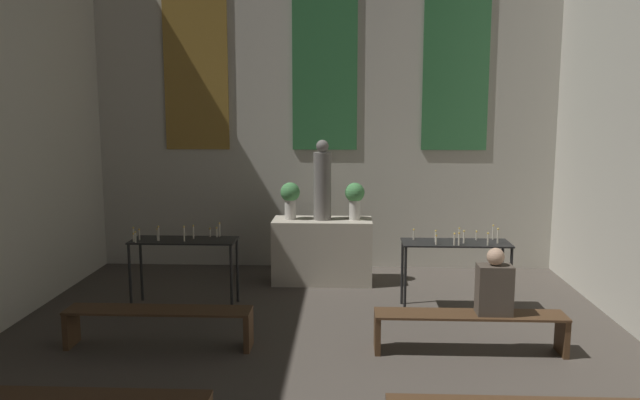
{
  "coord_description": "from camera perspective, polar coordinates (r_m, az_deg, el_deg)",
  "views": [
    {
      "loc": [
        0.36,
        -0.28,
        2.59
      ],
      "look_at": [
        0.0,
        7.92,
        1.35
      ],
      "focal_mm": 35.0,
      "sensor_mm": 36.0,
      "label": 1
    }
  ],
  "objects": [
    {
      "name": "wall_back",
      "position": [
        10.0,
        0.45,
        11.0
      ],
      "size": [
        7.5,
        0.16,
        5.97
      ],
      "color": "beige",
      "rests_on": "ground_plane"
    },
    {
      "name": "altar",
      "position": [
        9.26,
        0.22,
        -4.66
      ],
      "size": [
        1.45,
        0.64,
        0.94
      ],
      "color": "#BCB29E",
      "rests_on": "ground_plane"
    },
    {
      "name": "statue",
      "position": [
        9.08,
        0.22,
        1.58
      ],
      "size": [
        0.26,
        0.26,
        1.17
      ],
      "color": "slate",
      "rests_on": "altar"
    },
    {
      "name": "flower_vase_left",
      "position": [
        9.14,
        -2.74,
        0.32
      ],
      "size": [
        0.29,
        0.29,
        0.55
      ],
      "color": "beige",
      "rests_on": "altar"
    },
    {
      "name": "flower_vase_right",
      "position": [
        9.1,
        3.19,
        0.28
      ],
      "size": [
        0.29,
        0.29,
        0.55
      ],
      "color": "beige",
      "rests_on": "altar"
    },
    {
      "name": "candle_rack_left",
      "position": [
        8.26,
        -12.36,
        -4.33
      ],
      "size": [
        1.35,
        0.49,
        1.09
      ],
      "color": "black",
      "rests_on": "ground_plane"
    },
    {
      "name": "candle_rack_right",
      "position": [
        8.1,
        12.31,
        -4.57
      ],
      "size": [
        1.35,
        0.49,
        1.09
      ],
      "color": "black",
      "rests_on": "ground_plane"
    },
    {
      "name": "pew_back_left",
      "position": [
        7.06,
        -14.52,
        -10.49
      ],
      "size": [
        2.0,
        0.36,
        0.43
      ],
      "color": "#4C331E",
      "rests_on": "ground_plane"
    },
    {
      "name": "pew_back_right",
      "position": [
        6.89,
        13.51,
        -10.93
      ],
      "size": [
        2.0,
        0.36,
        0.43
      ],
      "color": "#4C331E",
      "rests_on": "ground_plane"
    },
    {
      "name": "person_seated",
      "position": [
        6.82,
        15.66,
        -7.56
      ],
      "size": [
        0.36,
        0.24,
        0.71
      ],
      "color": "#4C4238",
      "rests_on": "pew_back_right"
    }
  ]
}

